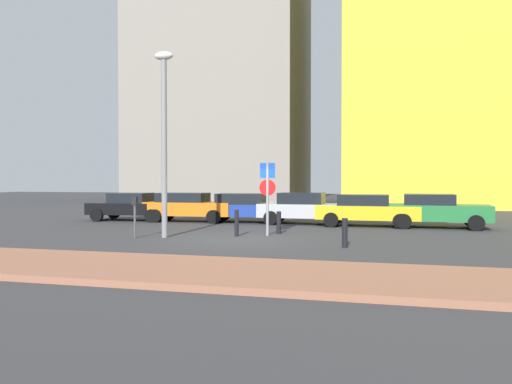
% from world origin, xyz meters
% --- Properties ---
extents(ground_plane, '(120.00, 120.00, 0.00)m').
position_xyz_m(ground_plane, '(0.00, 0.00, 0.00)').
color(ground_plane, '#38383A').
extents(sidewalk_brick, '(40.00, 3.26, 0.14)m').
position_xyz_m(sidewalk_brick, '(0.00, -6.20, 0.07)').
color(sidewalk_brick, '#9E664C').
rests_on(sidewalk_brick, ground).
extents(parked_car_black, '(4.32, 2.30, 1.40)m').
position_xyz_m(parked_car_black, '(-7.43, 6.33, 0.73)').
color(parked_car_black, black).
rests_on(parked_car_black, ground).
extents(parked_car_orange, '(4.41, 1.99, 1.42)m').
position_xyz_m(parked_car_orange, '(-4.36, 6.40, 0.76)').
color(parked_car_orange, orange).
rests_on(parked_car_orange, ground).
extents(parked_car_blue, '(4.40, 2.31, 1.40)m').
position_xyz_m(parked_car_blue, '(-1.53, 6.71, 0.74)').
color(parked_car_blue, '#1E389E').
rests_on(parked_car_blue, ground).
extents(parked_car_silver, '(4.35, 1.97, 1.46)m').
position_xyz_m(parked_car_silver, '(1.42, 6.42, 0.76)').
color(parked_car_silver, '#B7BABF').
rests_on(parked_car_silver, ground).
extents(parked_car_yellow, '(4.47, 1.98, 1.41)m').
position_xyz_m(parked_car_yellow, '(4.23, 6.03, 0.74)').
color(parked_car_yellow, gold).
rests_on(parked_car_yellow, ground).
extents(parked_car_green, '(4.39, 2.27, 1.44)m').
position_xyz_m(parked_car_green, '(7.09, 6.08, 0.76)').
color(parked_car_green, '#237238').
rests_on(parked_car_green, ground).
extents(parking_sign_post, '(0.60, 0.12, 2.69)m').
position_xyz_m(parking_sign_post, '(0.81, 1.37, 1.69)').
color(parking_sign_post, gray).
rests_on(parking_sign_post, ground).
extents(parking_meter, '(0.18, 0.14, 1.45)m').
position_xyz_m(parking_meter, '(-3.50, -0.59, 0.94)').
color(parking_meter, '#4C4C51').
rests_on(parking_meter, ground).
extents(street_lamp, '(0.70, 0.36, 6.57)m').
position_xyz_m(street_lamp, '(-2.61, -0.10, 3.90)').
color(street_lamp, gray).
rests_on(street_lamp, ground).
extents(traffic_bollard_near, '(0.17, 0.17, 0.89)m').
position_xyz_m(traffic_bollard_near, '(3.78, -1.16, 0.44)').
color(traffic_bollard_near, black).
rests_on(traffic_bollard_near, ground).
extents(traffic_bollard_mid, '(0.18, 0.18, 0.85)m').
position_xyz_m(traffic_bollard_mid, '(1.08, 2.10, 0.43)').
color(traffic_bollard_mid, black).
rests_on(traffic_bollard_mid, ground).
extents(traffic_bollard_far, '(0.15, 0.15, 0.97)m').
position_xyz_m(traffic_bollard_far, '(-0.23, 0.88, 0.49)').
color(traffic_bollard_far, black).
rests_on(traffic_bollard_far, ground).
extents(building_colorful_midrise, '(17.64, 14.00, 27.04)m').
position_xyz_m(building_colorful_midrise, '(10.91, 26.46, 13.52)').
color(building_colorful_midrise, gold).
rests_on(building_colorful_midrise, ground).
extents(building_under_construction, '(15.57, 12.42, 25.55)m').
position_xyz_m(building_under_construction, '(-10.16, 29.41, 12.77)').
color(building_under_construction, gray).
rests_on(building_under_construction, ground).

